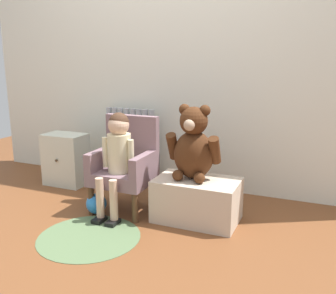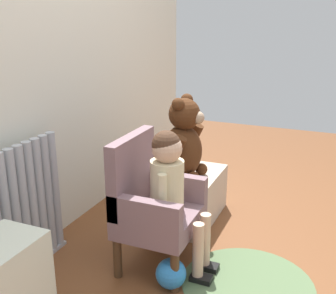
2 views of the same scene
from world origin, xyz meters
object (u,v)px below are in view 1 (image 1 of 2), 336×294
(child_armchair, at_px, (126,164))
(floor_rug, at_px, (89,237))
(low_bench, at_px, (197,200))
(radiator, at_px, (131,146))
(toy_ball, at_px, (96,204))
(child_figure, at_px, (117,149))
(large_teddy_bear, at_px, (194,146))
(small_dresser, at_px, (66,159))

(child_armchair, xyz_separation_m, floor_rug, (0.01, -0.52, -0.35))
(low_bench, height_order, floor_rug, low_bench)
(child_armchair, bearing_deg, low_bench, 0.67)
(radiator, height_order, toy_ball, radiator)
(child_armchair, xyz_separation_m, child_figure, (-0.00, -0.11, 0.14))
(toy_ball, bearing_deg, large_teddy_bear, 16.54)
(large_teddy_bear, bearing_deg, child_armchair, -176.88)
(child_armchair, bearing_deg, small_dresser, 159.78)
(radiator, relative_size, toy_ball, 4.52)
(floor_rug, bearing_deg, toy_ball, 116.38)
(small_dresser, bearing_deg, radiator, 29.05)
(radiator, xyz_separation_m, toy_ball, (0.11, -0.74, -0.26))
(toy_ball, bearing_deg, radiator, 98.64)
(child_figure, height_order, floor_rug, child_figure)
(child_armchair, height_order, large_teddy_bear, large_teddy_bear)
(low_bench, xyz_separation_m, toy_ball, (-0.72, -0.18, -0.07))
(small_dresser, bearing_deg, child_figure, -27.07)
(small_dresser, bearing_deg, low_bench, -11.82)
(low_bench, distance_m, toy_ball, 0.75)
(radiator, bearing_deg, child_figure, -68.33)
(low_bench, bearing_deg, small_dresser, 168.18)
(radiator, relative_size, large_teddy_bear, 1.32)
(child_figure, bearing_deg, large_teddy_bear, 14.98)
(child_armchair, relative_size, toy_ball, 4.65)
(child_figure, bearing_deg, floor_rug, -88.23)
(floor_rug, height_order, toy_ball, toy_ball)
(child_figure, xyz_separation_m, low_bench, (0.56, 0.12, -0.34))
(child_armchair, bearing_deg, floor_rug, -88.61)
(radiator, xyz_separation_m, large_teddy_bear, (0.79, -0.54, 0.19))
(radiator, bearing_deg, toy_ball, -81.36)
(child_figure, bearing_deg, toy_ball, -158.45)
(floor_rug, bearing_deg, small_dresser, 134.57)
(small_dresser, bearing_deg, large_teddy_bear, -11.23)
(small_dresser, xyz_separation_m, toy_ball, (0.62, -0.46, -0.16))
(floor_rug, bearing_deg, child_figure, 91.77)
(radiator, bearing_deg, floor_rug, -75.39)
(child_figure, xyz_separation_m, toy_ball, (-0.16, -0.06, -0.42))
(child_figure, distance_m, low_bench, 0.67)
(radiator, distance_m, child_armchair, 0.63)
(small_dresser, bearing_deg, toy_ball, -36.54)
(child_armchair, distance_m, toy_ball, 0.36)
(child_figure, bearing_deg, small_dresser, 152.93)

